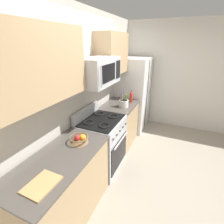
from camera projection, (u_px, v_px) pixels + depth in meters
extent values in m
plane|color=gray|center=(140.00, 176.00, 2.80)|extent=(16.00, 16.00, 0.00)
cube|color=beige|center=(80.00, 95.00, 2.70)|extent=(8.00, 0.10, 2.60)
cube|color=tan|center=(64.00, 189.00, 2.01)|extent=(1.26, 0.60, 0.88)
cube|color=#4C4742|center=(59.00, 159.00, 1.84)|extent=(1.30, 0.64, 0.03)
cube|color=#B2B5BA|center=(102.00, 144.00, 2.89)|extent=(0.76, 0.64, 0.91)
cube|color=black|center=(119.00, 153.00, 2.81)|extent=(0.67, 0.01, 0.51)
cylinder|color=#B2B5BA|center=(121.00, 140.00, 2.70)|extent=(0.57, 0.02, 0.02)
cube|color=black|center=(101.00, 120.00, 2.71)|extent=(0.73, 0.57, 0.02)
cube|color=#B2B5BA|center=(86.00, 113.00, 2.78)|extent=(0.76, 0.06, 0.18)
torus|color=black|center=(104.00, 126.00, 2.50)|extent=(0.17, 0.17, 0.02)
torus|color=black|center=(113.00, 116.00, 2.81)|extent=(0.17, 0.17, 0.02)
torus|color=black|center=(89.00, 122.00, 2.60)|extent=(0.17, 0.17, 0.02)
torus|color=black|center=(99.00, 114.00, 2.91)|extent=(0.17, 0.17, 0.02)
cylinder|color=#4C4C51|center=(113.00, 139.00, 2.41)|extent=(0.04, 0.02, 0.04)
cylinder|color=#4C4C51|center=(117.00, 135.00, 2.52)|extent=(0.04, 0.02, 0.04)
cylinder|color=#4C4C51|center=(120.00, 131.00, 2.64)|extent=(0.04, 0.02, 0.04)
cylinder|color=#4C4C51|center=(123.00, 127.00, 2.75)|extent=(0.04, 0.02, 0.04)
cylinder|color=#4C4C51|center=(126.00, 124.00, 2.87)|extent=(0.04, 0.02, 0.04)
cube|color=tan|center=(119.00, 125.00, 3.59)|extent=(0.83, 0.60, 0.88)
cube|color=#4C4742|center=(120.00, 105.00, 3.42)|extent=(0.87, 0.64, 0.03)
cube|color=silver|center=(133.00, 94.00, 4.17)|extent=(0.87, 0.71, 1.77)
cube|color=black|center=(147.00, 96.00, 4.04)|extent=(0.01, 0.01, 1.68)
cylinder|color=#B2B5BA|center=(148.00, 95.00, 3.97)|extent=(0.02, 0.02, 0.71)
cylinder|color=#B2B5BA|center=(149.00, 94.00, 4.06)|extent=(0.02, 0.02, 0.71)
cube|color=beige|center=(166.00, 76.00, 4.21)|extent=(0.10, 8.00, 2.60)
cube|color=#B2B5BA|center=(98.00, 71.00, 2.41)|extent=(0.79, 0.40, 0.38)
cube|color=black|center=(109.00, 73.00, 2.28)|extent=(0.43, 0.01, 0.24)
cube|color=black|center=(118.00, 69.00, 2.58)|extent=(0.16, 0.01, 0.27)
cylinder|color=#B2B5BA|center=(101.00, 77.00, 2.03)|extent=(0.02, 0.02, 0.27)
cube|color=tan|center=(30.00, 66.00, 1.51)|extent=(1.29, 0.34, 0.73)
cube|color=tan|center=(112.00, 54.00, 3.09)|extent=(0.86, 0.34, 0.73)
cylinder|color=white|center=(124.00, 103.00, 3.27)|extent=(0.19, 0.19, 0.14)
cylinder|color=black|center=(124.00, 103.00, 3.26)|extent=(0.15, 0.15, 0.12)
cylinder|color=blue|center=(122.00, 98.00, 3.22)|extent=(0.04, 0.03, 0.30)
cylinder|color=red|center=(122.00, 99.00, 3.26)|extent=(0.05, 0.02, 0.24)
cylinder|color=green|center=(126.00, 100.00, 3.25)|extent=(0.06, 0.06, 0.23)
cylinder|color=orange|center=(125.00, 99.00, 3.24)|extent=(0.05, 0.05, 0.28)
cylinder|color=olive|center=(122.00, 100.00, 3.22)|extent=(0.04, 0.04, 0.24)
cone|color=brown|center=(79.00, 140.00, 2.11)|extent=(0.24, 0.24, 0.08)
torus|color=brown|center=(79.00, 137.00, 2.09)|extent=(0.24, 0.24, 0.02)
sphere|color=red|center=(77.00, 138.00, 2.09)|extent=(0.08, 0.08, 0.08)
sphere|color=orange|center=(83.00, 137.00, 2.10)|extent=(0.08, 0.08, 0.08)
cube|color=tan|center=(42.00, 185.00, 1.48)|extent=(0.31, 0.24, 0.02)
cylinder|color=red|center=(131.00, 98.00, 3.52)|extent=(0.06, 0.06, 0.19)
cone|color=red|center=(131.00, 92.00, 3.47)|extent=(0.06, 0.06, 0.05)
cylinder|color=black|center=(131.00, 91.00, 3.46)|extent=(0.03, 0.03, 0.01)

